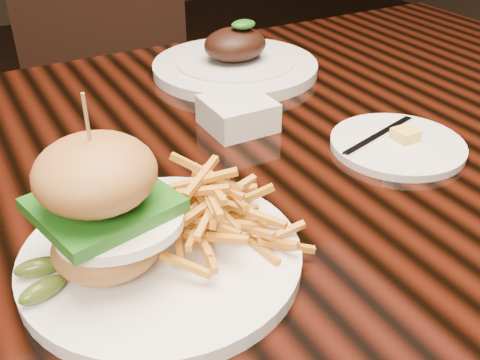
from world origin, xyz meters
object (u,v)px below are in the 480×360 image
dining_table (198,222)px  burger_plate (155,223)px  chair_far (107,76)px  far_dish (235,63)px

dining_table → burger_plate: (-0.10, -0.14, 0.12)m
chair_far → burger_plate: bearing=-87.6°
burger_plate → far_dish: burger_plate is taller
dining_table → burger_plate: size_ratio=6.15×
dining_table → far_dish: far_dish is taller
far_dish → chair_far: (-0.05, 0.63, -0.23)m
far_dish → chair_far: chair_far is taller
burger_plate → far_dish: size_ratio=0.95×
far_dish → burger_plate: bearing=-127.0°
dining_table → chair_far: chair_far is taller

